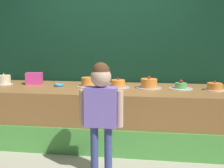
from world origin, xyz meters
name	(u,v)px	position (x,y,z in m)	size (l,w,h in m)	color
ground_plane	(94,156)	(0.00, 0.00, 0.00)	(12.00, 12.00, 0.00)	#BCB29E
stage_platform	(102,114)	(0.00, 0.57, 0.38)	(3.57, 1.17, 0.77)	#9E6B38
curtain_backdrop	(110,35)	(0.00, 1.25, 1.52)	(4.36, 0.08, 3.04)	#113823
child_figure	(101,103)	(0.18, -0.45, 0.78)	(0.46, 0.21, 1.20)	#3F4C8C
pink_box	(34,78)	(-1.08, 0.76, 0.86)	(0.24, 0.14, 0.18)	#E53E94
donut	(59,85)	(-0.65, 0.63, 0.79)	(0.14, 0.14, 0.04)	#3399D8
cake_far_left	(4,80)	(-1.52, 0.65, 0.84)	(0.26, 0.26, 0.19)	silver
cake_left	(88,82)	(-0.22, 0.66, 0.83)	(0.34, 0.34, 0.13)	silver
cake_center_left	(118,84)	(0.22, 0.63, 0.82)	(0.33, 0.33, 0.14)	silver
cake_center_right	(149,84)	(0.65, 0.64, 0.83)	(0.36, 0.36, 0.17)	silver
cake_right	(181,86)	(1.08, 0.64, 0.80)	(0.32, 0.32, 0.13)	silver
cake_far_right	(215,87)	(1.52, 0.59, 0.81)	(0.27, 0.27, 0.13)	silver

